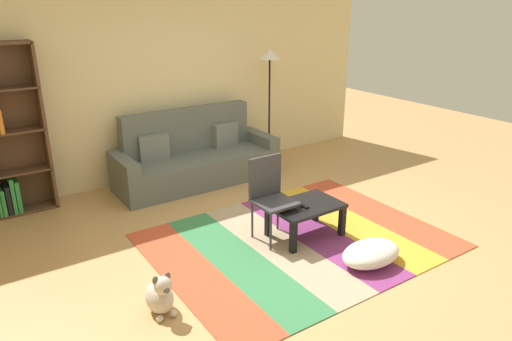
{
  "coord_description": "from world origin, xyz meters",
  "views": [
    {
      "loc": [
        -2.68,
        -3.64,
        2.47
      ],
      "look_at": [
        0.06,
        0.44,
        0.65
      ],
      "focal_mm": 33.17,
      "sensor_mm": 36.0,
      "label": 1
    }
  ],
  "objects_px": {
    "coffee_table": "(306,210)",
    "tv_remote": "(303,206)",
    "folding_chair": "(270,191)",
    "pouf": "(371,253)",
    "standing_lamp": "(270,69)",
    "couch": "(195,158)",
    "dog": "(160,296)"
  },
  "relations": [
    {
      "from": "tv_remote",
      "to": "folding_chair",
      "type": "relative_size",
      "value": 0.17
    },
    {
      "from": "coffee_table",
      "to": "pouf",
      "type": "distance_m",
      "value": 0.85
    },
    {
      "from": "coffee_table",
      "to": "tv_remote",
      "type": "xyz_separation_m",
      "value": [
        -0.07,
        -0.03,
        0.08
      ]
    },
    {
      "from": "couch",
      "to": "coffee_table",
      "type": "distance_m",
      "value": 2.15
    },
    {
      "from": "coffee_table",
      "to": "folding_chair",
      "type": "relative_size",
      "value": 0.84
    },
    {
      "from": "couch",
      "to": "dog",
      "type": "height_order",
      "value": "couch"
    },
    {
      "from": "coffee_table",
      "to": "couch",
      "type": "bearing_deg",
      "value": 96.23
    },
    {
      "from": "couch",
      "to": "coffee_table",
      "type": "xyz_separation_m",
      "value": [
        0.23,
        -2.14,
        -0.02
      ]
    },
    {
      "from": "couch",
      "to": "standing_lamp",
      "type": "distance_m",
      "value": 1.73
    },
    {
      "from": "standing_lamp",
      "to": "folding_chair",
      "type": "bearing_deg",
      "value": -125.16
    },
    {
      "from": "pouf",
      "to": "standing_lamp",
      "type": "xyz_separation_m",
      "value": [
        0.92,
        3.01,
        1.34
      ]
    },
    {
      "from": "coffee_table",
      "to": "tv_remote",
      "type": "height_order",
      "value": "tv_remote"
    },
    {
      "from": "tv_remote",
      "to": "dog",
      "type": "bearing_deg",
      "value": -172.55
    },
    {
      "from": "standing_lamp",
      "to": "pouf",
      "type": "bearing_deg",
      "value": -106.93
    },
    {
      "from": "standing_lamp",
      "to": "tv_remote",
      "type": "relative_size",
      "value": 11.64
    },
    {
      "from": "pouf",
      "to": "coffee_table",
      "type": "bearing_deg",
      "value": 101.52
    },
    {
      "from": "standing_lamp",
      "to": "folding_chair",
      "type": "height_order",
      "value": "standing_lamp"
    },
    {
      "from": "couch",
      "to": "tv_remote",
      "type": "bearing_deg",
      "value": -85.57
    },
    {
      "from": "standing_lamp",
      "to": "folding_chair",
      "type": "xyz_separation_m",
      "value": [
        -1.41,
        -2.0,
        -0.92
      ]
    },
    {
      "from": "pouf",
      "to": "tv_remote",
      "type": "bearing_deg",
      "value": 106.5
    },
    {
      "from": "coffee_table",
      "to": "tv_remote",
      "type": "distance_m",
      "value": 0.1
    },
    {
      "from": "couch",
      "to": "dog",
      "type": "xyz_separation_m",
      "value": [
        -1.61,
        -2.51,
        -0.18
      ]
    },
    {
      "from": "pouf",
      "to": "tv_remote",
      "type": "distance_m",
      "value": 0.85
    },
    {
      "from": "couch",
      "to": "tv_remote",
      "type": "height_order",
      "value": "couch"
    },
    {
      "from": "standing_lamp",
      "to": "folding_chair",
      "type": "relative_size",
      "value": 1.94
    },
    {
      "from": "coffee_table",
      "to": "tv_remote",
      "type": "relative_size",
      "value": 5.02
    },
    {
      "from": "folding_chair",
      "to": "dog",
      "type": "bearing_deg",
      "value": -104.57
    },
    {
      "from": "coffee_table",
      "to": "standing_lamp",
      "type": "relative_size",
      "value": 0.43
    },
    {
      "from": "standing_lamp",
      "to": "couch",
      "type": "bearing_deg",
      "value": -177.07
    },
    {
      "from": "coffee_table",
      "to": "standing_lamp",
      "type": "height_order",
      "value": "standing_lamp"
    },
    {
      "from": "pouf",
      "to": "tv_remote",
      "type": "relative_size",
      "value": 4.34
    },
    {
      "from": "couch",
      "to": "tv_remote",
      "type": "distance_m",
      "value": 2.18
    }
  ]
}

